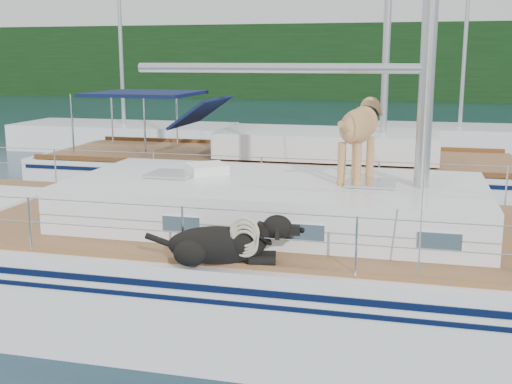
# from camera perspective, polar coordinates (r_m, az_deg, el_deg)

# --- Properties ---
(ground) EXTENTS (120.00, 120.00, 0.00)m
(ground) POSITION_cam_1_polar(r_m,az_deg,el_deg) (8.86, -3.51, -10.27)
(ground) COLOR black
(ground) RESTS_ON ground
(tree_line) EXTENTS (90.00, 3.00, 6.00)m
(tree_line) POSITION_cam_1_polar(r_m,az_deg,el_deg) (52.88, 11.59, 11.24)
(tree_line) COLOR black
(tree_line) RESTS_ON ground
(shore_bank) EXTENTS (92.00, 1.00, 1.20)m
(shore_bank) POSITION_cam_1_polar(r_m,az_deg,el_deg) (54.15, 11.54, 8.71)
(shore_bank) COLOR #595147
(shore_bank) RESTS_ON ground
(main_sailboat) EXTENTS (12.00, 3.98, 14.01)m
(main_sailboat) POSITION_cam_1_polar(r_m,az_deg,el_deg) (8.60, -2.89, -6.14)
(main_sailboat) COLOR white
(main_sailboat) RESTS_ON ground
(neighbor_sailboat) EXTENTS (11.00, 3.50, 13.30)m
(neighbor_sailboat) POSITION_cam_1_polar(r_m,az_deg,el_deg) (14.87, 2.21, 1.34)
(neighbor_sailboat) COLOR white
(neighbor_sailboat) RESTS_ON ground
(bg_boat_west) EXTENTS (8.00, 3.00, 11.65)m
(bg_boat_west) POSITION_cam_1_polar(r_m,az_deg,el_deg) (24.39, -11.60, 4.80)
(bg_boat_west) COLOR white
(bg_boat_west) RESTS_ON ground
(bg_boat_center) EXTENTS (7.20, 3.00, 11.65)m
(bg_boat_center) POSITION_cam_1_polar(r_m,az_deg,el_deg) (24.04, 17.58, 4.40)
(bg_boat_center) COLOR white
(bg_boat_center) RESTS_ON ground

